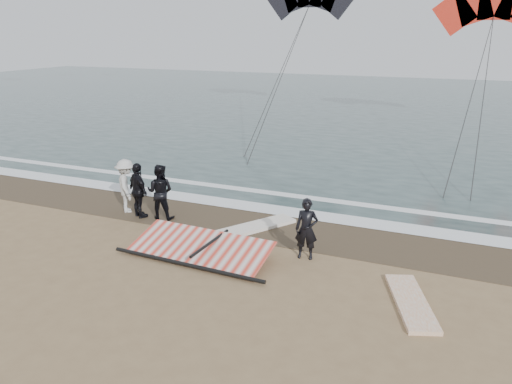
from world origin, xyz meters
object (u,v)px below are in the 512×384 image
at_px(board_white, 411,302).
at_px(board_cream, 256,227).
at_px(sail_rig, 201,247).
at_px(man_main, 307,229).

height_order(board_white, board_cream, board_cream).
bearing_deg(sail_rig, board_cream, 73.81).
bearing_deg(board_cream, board_white, 3.06).
xyz_separation_m(man_main, sail_rig, (-2.74, -0.89, -0.65)).
xyz_separation_m(board_white, sail_rig, (-5.67, 0.50, 0.15)).
bearing_deg(sail_rig, man_main, 18.06).
bearing_deg(board_white, board_cream, 130.63).
distance_m(man_main, board_cream, 2.64).
bearing_deg(board_white, man_main, 134.71).
relative_size(man_main, sail_rig, 0.37).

